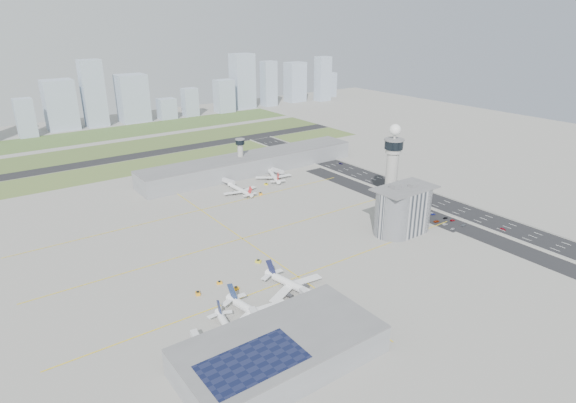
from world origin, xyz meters
TOP-DOWN VIEW (x-y plane):
  - ground at (0.00, 0.00)m, footprint 1000.00×1000.00m
  - grass_strip_0 at (-20.00, 225.00)m, footprint 480.00×50.00m
  - grass_strip_1 at (-20.00, 300.00)m, footprint 480.00×60.00m
  - grass_strip_2 at (-20.00, 380.00)m, footprint 480.00×70.00m
  - runway at (-20.00, 262.00)m, footprint 480.00×22.00m
  - highway at (115.00, 0.00)m, footprint 28.00×500.00m
  - barrier_left at (101.00, 0.00)m, footprint 0.60×500.00m
  - barrier_right at (129.00, 0.00)m, footprint 0.60×500.00m
  - landside_road at (90.00, -10.00)m, footprint 18.00×260.00m
  - parking_lot at (88.00, -22.00)m, footprint 20.00×44.00m
  - taxiway_line_h_0 at (-40.00, -30.00)m, footprint 260.00×0.60m
  - taxiway_line_h_1 at (-40.00, 30.00)m, footprint 260.00×0.60m
  - taxiway_line_h_2 at (-40.00, 90.00)m, footprint 260.00×0.60m
  - taxiway_line_v at (-40.00, 30.00)m, footprint 0.60×260.00m
  - control_tower at (72.00, 8.00)m, footprint 14.00×14.00m
  - secondary_tower at (30.00, 150.00)m, footprint 8.60×8.60m
  - admin_building at (51.99, -22.00)m, footprint 42.00×24.00m
  - terminal_pier at (40.00, 148.00)m, footprint 210.00×32.00m
  - near_terminal at (-88.07, -82.02)m, footprint 84.00×42.00m
  - airplane_near_a at (-96.55, -54.97)m, footprint 35.75×39.99m
  - airplane_near_b at (-79.93, -51.92)m, footprint 43.06×48.30m
  - airplane_near_c at (-50.39, -42.53)m, footprint 44.11×49.19m
  - airplane_far_a at (2.20, 104.77)m, footprint 30.64×35.80m
  - airplane_far_b at (44.47, 118.86)m, footprint 43.57×46.92m
  - jet_bridge_near_0 at (-113.00, -61.00)m, footprint 5.39×14.31m
  - jet_bridge_near_1 at (-83.00, -61.00)m, footprint 5.39×14.31m
  - jet_bridge_near_2 at (-53.00, -61.00)m, footprint 5.39×14.31m
  - jet_bridge_far_0 at (2.00, 132.00)m, footprint 5.39×14.31m
  - jet_bridge_far_1 at (52.00, 132.00)m, footprint 5.39×14.31m
  - tug_0 at (-92.75, -14.26)m, footprint 3.10×3.77m
  - tug_1 at (-78.59, -11.22)m, footprint 3.11×2.44m
  - tug_2 at (-74.35, -21.49)m, footprint 3.14×2.25m
  - tug_3 at (-48.94, -3.32)m, footprint 3.63×3.92m
  - tug_4 at (13.59, 91.67)m, footprint 3.39×4.07m
  - tug_5 at (30.36, 108.94)m, footprint 3.07×3.54m
  - car_lot_0 at (81.95, -40.66)m, footprint 3.62×1.73m
  - car_lot_1 at (84.16, -32.78)m, footprint 4.07×1.94m
  - car_lot_2 at (83.49, -26.19)m, footprint 4.55×2.37m
  - car_lot_3 at (82.63, -19.00)m, footprint 4.30×1.99m
  - car_lot_4 at (82.36, -10.09)m, footprint 3.26×1.51m
  - car_lot_5 at (83.11, -4.36)m, footprint 4.05×1.77m
  - car_lot_6 at (93.24, -41.01)m, footprint 4.39×2.36m
  - car_lot_7 at (94.14, -31.55)m, footprint 4.17×2.20m
  - car_lot_8 at (93.39, -26.09)m, footprint 3.76×1.63m
  - car_lot_9 at (92.08, -16.62)m, footprint 3.48×1.72m
  - car_lot_10 at (92.22, -13.89)m, footprint 4.84×2.52m
  - car_lot_11 at (92.27, -5.39)m, footprint 3.77×1.59m
  - car_hw_0 at (108.95, -60.69)m, footprint 1.54×3.72m
  - car_hw_1 at (114.54, 41.58)m, footprint 1.64×3.68m
  - car_hw_2 at (122.60, 117.90)m, footprint 2.30×4.56m
  - car_hw_4 at (107.86, 179.37)m, footprint 1.92×3.93m
  - skyline_bldg_6 at (-102.68, 417.90)m, footprint 20.04×16.03m
  - skyline_bldg_7 at (-59.44, 436.89)m, footprint 35.76×28.61m
  - skyline_bldg_8 at (-19.42, 431.56)m, footprint 26.33×21.06m
  - skyline_bldg_9 at (30.27, 432.32)m, footprint 36.96×29.57m
  - skyline_bldg_10 at (73.27, 423.68)m, footprint 23.01×18.41m
  - skyline_bldg_11 at (108.28, 423.34)m, footprint 20.22×16.18m
  - skyline_bldg_12 at (162.17, 421.29)m, footprint 26.14×20.92m
  - skyline_bldg_13 at (201.27, 433.27)m, footprint 32.26×25.81m
  - skyline_bldg_14 at (244.74, 426.38)m, footprint 21.59×17.28m
  - skyline_bldg_15 at (302.83, 435.54)m, footprint 30.25×24.20m
  - skyline_bldg_16 at (345.49, 415.96)m, footprint 23.04×18.43m
  - skyline_bldg_17 at (382.05, 443.29)m, footprint 22.64×18.11m

SIDE VIEW (x-z plane):
  - ground at x=0.00m, z-range 0.00..0.00m
  - taxiway_line_h_0 at x=-40.00m, z-range 0.00..0.01m
  - taxiway_line_h_1 at x=-40.00m, z-range 0.00..0.01m
  - taxiway_line_h_2 at x=-40.00m, z-range 0.00..0.01m
  - taxiway_line_v at x=-40.00m, z-range 0.00..0.01m
  - grass_strip_0 at x=-20.00m, z-range 0.00..0.08m
  - grass_strip_1 at x=-20.00m, z-range 0.00..0.08m
  - grass_strip_2 at x=-20.00m, z-range 0.00..0.08m
  - landside_road at x=90.00m, z-range 0.00..0.08m
  - highway at x=115.00m, z-range 0.00..0.10m
  - parking_lot at x=88.00m, z-range 0.00..0.10m
  - runway at x=-20.00m, z-range 0.01..0.11m
  - car_lot_4 at x=82.36m, z-range 0.00..1.08m
  - car_lot_11 at x=92.27m, z-range 0.00..1.09m
  - car_lot_9 at x=92.08m, z-range 0.00..1.10m
  - car_lot_7 at x=94.14m, z-range 0.00..1.15m
  - car_lot_6 at x=93.24m, z-range 0.00..1.17m
  - car_hw_1 at x=114.54m, z-range 0.00..1.17m
  - car_lot_0 at x=81.95m, z-range 0.00..1.20m
  - barrier_left at x=101.00m, z-range 0.00..1.20m
  - barrier_right at x=129.00m, z-range 0.00..1.20m
  - car_lot_3 at x=82.63m, z-range 0.00..1.22m
  - car_lot_2 at x=83.49m, z-range 0.00..1.22m
  - car_hw_2 at x=122.60m, z-range 0.00..1.24m
  - car_hw_0 at x=108.95m, z-range 0.00..1.26m
  - car_lot_8 at x=93.39m, z-range 0.00..1.26m
  - car_lot_1 at x=84.16m, z-range 0.00..1.29m
  - car_hw_4 at x=107.86m, z-range 0.00..1.29m
  - car_lot_5 at x=83.11m, z-range 0.00..1.29m
  - car_lot_10 at x=92.22m, z-range 0.00..1.30m
  - tug_1 at x=-78.59m, z-range 0.00..1.61m
  - tug_5 at x=30.36m, z-range 0.00..1.73m
  - tug_2 at x=-74.35m, z-range 0.00..1.76m
  - tug_3 at x=-48.94m, z-range 0.00..1.88m
  - tug_0 at x=-92.75m, z-range 0.00..1.89m
  - tug_4 at x=13.59m, z-range 0.00..2.02m
  - jet_bridge_near_0 at x=-113.00m, z-range 0.00..5.70m
  - jet_bridge_near_1 at x=-83.00m, z-range 0.00..5.70m
  - jet_bridge_near_2 at x=-53.00m, z-range 0.00..5.70m
  - jet_bridge_far_0 at x=2.00m, z-range 0.00..5.70m
  - jet_bridge_far_1 at x=52.00m, z-range 0.00..5.70m
  - airplane_far_a at x=2.20m, z-range 0.00..9.84m
  - airplane_near_a at x=-96.55m, z-range 0.00..9.86m
  - airplane_far_b at x=44.47m, z-range 0.00..10.64m
  - airplane_near_b at x=-79.93m, z-range 0.00..11.98m
  - airplane_near_c at x=-50.39m, z-range 0.00..12.03m
  - near_terminal at x=-88.07m, z-range -0.07..12.93m
  - terminal_pier at x=40.00m, z-range 0.00..15.80m
  - skyline_bldg_10 at x=73.27m, z-range 0.00..27.75m
  - admin_building at x=51.99m, z-range -1.45..32.05m
  - secondary_tower at x=30.00m, z-range 2.85..34.75m
  - skyline_bldg_11 at x=108.28m, z-range 0.00..38.97m
  - skyline_bldg_17 at x=382.05m, z-range 0.00..41.06m
  - skyline_bldg_6 at x=-102.68m, z-range 0.00..45.20m
  - skyline_bldg_12 at x=162.17m, z-range 0.00..46.89m
  - skyline_bldg_7 at x=-59.44m, z-range 0.00..61.22m
  - skyline_bldg_9 at x=30.27m, z-range 0.00..62.11m
  - skyline_bldg_15 at x=302.83m, z-range 0.00..63.40m
  - skyline_bldg_14 at x=244.74m, z-range 0.00..68.75m
  - control_tower at x=72.00m, z-range 2.79..67.29m
  - skyline_bldg_16 at x=345.49m, z-range 0.00..71.56m
  - skyline_bldg_13 at x=201.27m, z-range 0.00..81.20m
  - skyline_bldg_8 at x=-19.42m, z-range 0.00..83.39m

